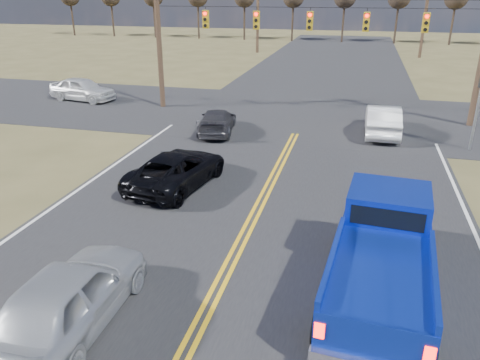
% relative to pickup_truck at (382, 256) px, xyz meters
% --- Properties ---
extents(ground, '(160.00, 160.00, 0.00)m').
position_rel_pickup_truck_xyz_m(ground, '(-3.86, -0.97, -1.09)').
color(ground, brown).
rests_on(ground, ground).
extents(road_main, '(14.00, 120.00, 0.02)m').
position_rel_pickup_truck_xyz_m(road_main, '(-3.86, 9.03, -1.09)').
color(road_main, '#28282B').
rests_on(road_main, ground).
extents(road_cross, '(120.00, 12.00, 0.02)m').
position_rel_pickup_truck_xyz_m(road_cross, '(-3.86, 17.03, -1.09)').
color(road_cross, '#28282B').
rests_on(road_cross, ground).
extents(signal_gantry, '(19.60, 4.83, 10.00)m').
position_rel_pickup_truck_xyz_m(signal_gantry, '(-3.36, 16.82, 3.98)').
color(signal_gantry, '#473323').
rests_on(signal_gantry, ground).
extents(utility_poles, '(19.60, 58.32, 10.00)m').
position_rel_pickup_truck_xyz_m(utility_poles, '(-3.86, 16.03, 4.14)').
color(utility_poles, '#473323').
rests_on(utility_poles, ground).
extents(treeline, '(87.00, 117.80, 7.40)m').
position_rel_pickup_truck_xyz_m(treeline, '(-3.86, 25.99, 4.61)').
color(treeline, '#33261C').
rests_on(treeline, ground).
extents(pickup_truck, '(2.77, 6.13, 2.24)m').
position_rel_pickup_truck_xyz_m(pickup_truck, '(0.00, 0.00, 0.00)').
color(pickup_truck, black).
rests_on(pickup_truck, ground).
extents(silver_suv, '(1.91, 4.64, 1.57)m').
position_rel_pickup_truck_xyz_m(silver_suv, '(-6.56, -2.87, -0.30)').
color(silver_suv, '#B4B7BC').
rests_on(silver_suv, ground).
extents(black_suv, '(2.97, 5.10, 1.33)m').
position_rel_pickup_truck_xyz_m(black_suv, '(-7.24, 5.20, -0.42)').
color(black_suv, black).
rests_on(black_suv, ground).
extents(white_car_queue, '(1.66, 4.66, 1.53)m').
position_rel_pickup_truck_xyz_m(white_car_queue, '(0.41, 14.11, -0.32)').
color(white_car_queue, silver).
rests_on(white_car_queue, ground).
extents(dgrey_car_queue, '(2.35, 4.37, 1.20)m').
position_rel_pickup_truck_xyz_m(dgrey_car_queue, '(-7.86, 12.36, -0.49)').
color(dgrey_car_queue, '#343339').
rests_on(dgrey_car_queue, ground).
extents(cross_car_west, '(2.49, 4.72, 1.53)m').
position_rel_pickup_truck_xyz_m(cross_car_west, '(-18.72, 17.36, -0.32)').
color(cross_car_west, silver).
rests_on(cross_car_west, ground).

